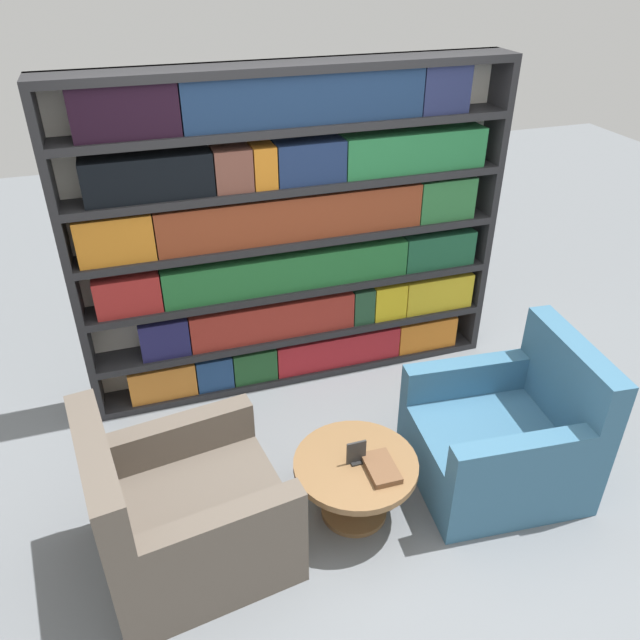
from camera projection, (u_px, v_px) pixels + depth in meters
name	position (u px, v px, depth m)	size (l,w,h in m)	color
ground_plane	(370.00, 517.00, 3.55)	(14.00, 14.00, 0.00)	slate
bookshelf	(295.00, 237.00, 4.18)	(2.90, 0.30, 2.21)	silver
armchair_left	(183.00, 516.00, 3.18)	(1.03, 0.96, 0.92)	brown
armchair_right	(504.00, 438.00, 3.67)	(0.99, 0.92, 0.92)	#386684
coffee_table	(355.00, 477.00, 3.44)	(0.68, 0.68, 0.39)	brown
table_sign	(356.00, 454.00, 3.35)	(0.11, 0.06, 0.14)	black
stray_book	(381.00, 468.00, 3.32)	(0.16, 0.25, 0.03)	brown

